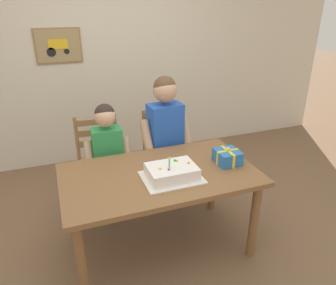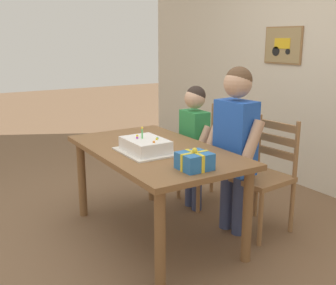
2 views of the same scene
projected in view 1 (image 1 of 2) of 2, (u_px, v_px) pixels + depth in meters
The scene contains 9 objects.
ground_plane at pixel (160, 245), 2.80m from camera, with size 20.00×20.00×0.00m, color brown.
back_wall at pixel (107, 57), 3.94m from camera, with size 6.40×0.11×2.60m.
dining_table at pixel (160, 183), 2.55m from camera, with size 1.50×0.87×0.72m.
birthday_cake at pixel (172, 173), 2.41m from camera, with size 0.44×0.34×0.19m.
gift_box_red_large at pixel (227, 157), 2.64m from camera, with size 0.19×0.20×0.15m.
chair_left at pixel (99, 164), 3.19m from camera, with size 0.46×0.46×0.92m.
chair_right at pixel (167, 153), 3.42m from camera, with size 0.45×0.45×0.92m.
child_older at pixel (165, 131), 3.05m from camera, with size 0.50×0.29×1.34m.
child_younger at pixel (108, 152), 2.92m from camera, with size 0.42×0.24×1.14m.
Camera 1 is at (-0.70, -2.08, 1.96)m, focal length 34.58 mm.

